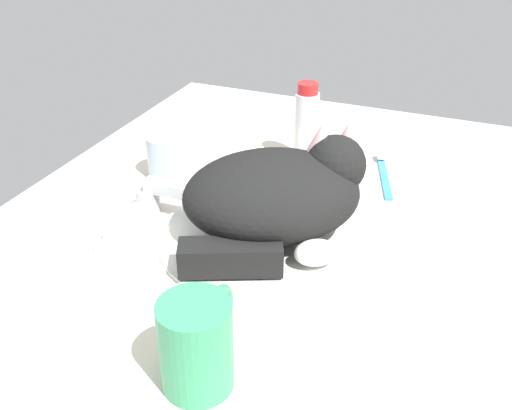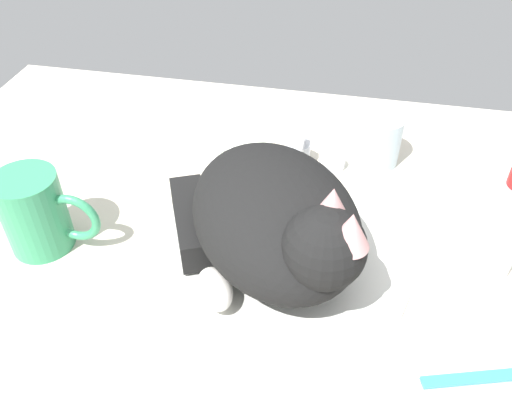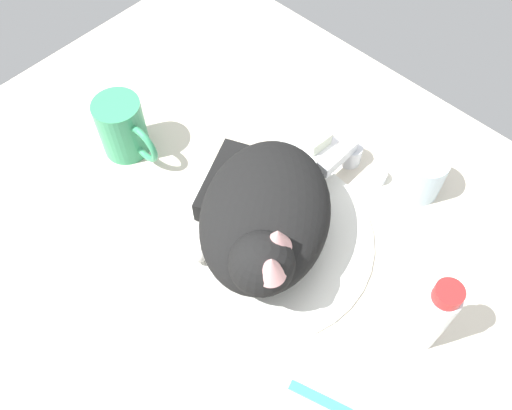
{
  "view_description": "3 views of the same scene",
  "coord_description": "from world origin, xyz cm",
  "px_view_note": "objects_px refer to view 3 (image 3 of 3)",
  "views": [
    {
      "loc": [
        -66.11,
        -24.81,
        46.37
      ],
      "look_at": [
        -2.07,
        1.43,
        6.08
      ],
      "focal_mm": 42.27,
      "sensor_mm": 36.0,
      "label": 1
    },
    {
      "loc": [
        6.57,
        -42.92,
        45.53
      ],
      "look_at": [
        -2.58,
        2.33,
        6.09
      ],
      "focal_mm": 37.24,
      "sensor_mm": 36.0,
      "label": 2
    },
    {
      "loc": [
        26.24,
        -29.64,
        70.33
      ],
      "look_at": [
        -2.91,
        1.19,
        4.65
      ],
      "focal_mm": 38.78,
      "sensor_mm": 36.0,
      "label": 3
    }
  ],
  "objects_px": {
    "rinse_cup": "(422,175)",
    "toothpaste_bottle": "(432,317)",
    "cat": "(263,219)",
    "coffee_mug": "(123,128)",
    "faucet": "(347,155)",
    "soap_bar": "(307,133)"
  },
  "relations": [
    {
      "from": "coffee_mug",
      "to": "rinse_cup",
      "type": "distance_m",
      "value": 0.46
    },
    {
      "from": "faucet",
      "to": "soap_bar",
      "type": "bearing_deg",
      "value": -174.32
    },
    {
      "from": "cat",
      "to": "rinse_cup",
      "type": "bearing_deg",
      "value": 65.64
    },
    {
      "from": "cat",
      "to": "coffee_mug",
      "type": "distance_m",
      "value": 0.28
    },
    {
      "from": "faucet",
      "to": "soap_bar",
      "type": "xyz_separation_m",
      "value": [
        -0.08,
        -0.01,
        0.0
      ]
    },
    {
      "from": "coffee_mug",
      "to": "toothpaste_bottle",
      "type": "bearing_deg",
      "value": 6.54
    },
    {
      "from": "faucet",
      "to": "cat",
      "type": "height_order",
      "value": "cat"
    },
    {
      "from": "coffee_mug",
      "to": "soap_bar",
      "type": "relative_size",
      "value": 1.64
    },
    {
      "from": "toothpaste_bottle",
      "to": "faucet",
      "type": "bearing_deg",
      "value": 147.88
    },
    {
      "from": "rinse_cup",
      "to": "toothpaste_bottle",
      "type": "bearing_deg",
      "value": -54.86
    },
    {
      "from": "coffee_mug",
      "to": "soap_bar",
      "type": "height_order",
      "value": "coffee_mug"
    },
    {
      "from": "faucet",
      "to": "soap_bar",
      "type": "height_order",
      "value": "faucet"
    },
    {
      "from": "cat",
      "to": "coffee_mug",
      "type": "relative_size",
      "value": 2.5
    },
    {
      "from": "coffee_mug",
      "to": "toothpaste_bottle",
      "type": "relative_size",
      "value": 0.83
    },
    {
      "from": "soap_bar",
      "to": "toothpaste_bottle",
      "type": "xyz_separation_m",
      "value": [
        0.32,
        -0.15,
        0.04
      ]
    },
    {
      "from": "rinse_cup",
      "to": "toothpaste_bottle",
      "type": "xyz_separation_m",
      "value": [
        0.14,
        -0.19,
        0.03
      ]
    },
    {
      "from": "coffee_mug",
      "to": "rinse_cup",
      "type": "height_order",
      "value": "coffee_mug"
    },
    {
      "from": "rinse_cup",
      "to": "toothpaste_bottle",
      "type": "relative_size",
      "value": 0.51
    },
    {
      "from": "soap_bar",
      "to": "toothpaste_bottle",
      "type": "bearing_deg",
      "value": -24.61
    },
    {
      "from": "soap_bar",
      "to": "cat",
      "type": "bearing_deg",
      "value": -67.31
    },
    {
      "from": "rinse_cup",
      "to": "toothpaste_bottle",
      "type": "height_order",
      "value": "toothpaste_bottle"
    },
    {
      "from": "rinse_cup",
      "to": "soap_bar",
      "type": "height_order",
      "value": "rinse_cup"
    }
  ]
}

